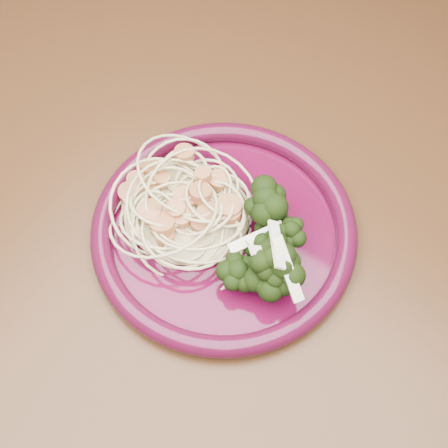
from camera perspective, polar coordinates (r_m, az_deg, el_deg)
dining_table at (r=0.68m, az=7.63°, el=-6.42°), size 1.20×0.80×0.75m
dinner_plate at (r=0.58m, az=0.00°, el=-0.54°), size 0.28×0.28×0.02m
spaghetti_pile at (r=0.58m, az=-3.66°, el=1.64°), size 0.14×0.13×0.03m
scallop_cluster at (r=0.56m, az=-3.85°, el=3.46°), size 0.13×0.13×0.04m
broccoli_pile at (r=0.56m, az=4.69°, el=-1.71°), size 0.10×0.14×0.04m
onion_garnish at (r=0.53m, az=4.91°, el=-0.25°), size 0.07×0.09×0.05m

